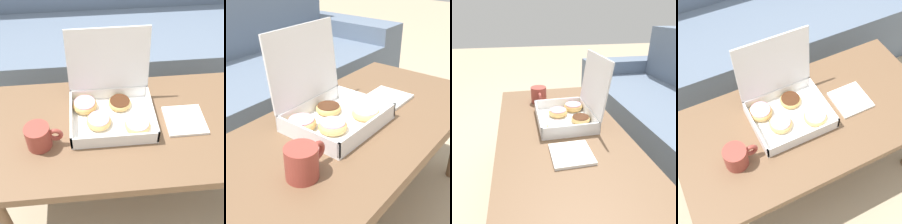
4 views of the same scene
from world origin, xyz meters
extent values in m
plane|color=tan|center=(0.00, 0.00, 0.00)|extent=(12.00, 12.00, 0.00)
cube|color=slate|center=(-1.11, 0.74, 0.28)|extent=(0.24, 0.78, 0.55)
cube|color=brown|center=(0.00, -0.12, 0.46)|extent=(1.16, 0.58, 0.04)
cylinder|color=brown|center=(-0.52, -0.35, 0.22)|extent=(0.04, 0.04, 0.44)
cylinder|color=brown|center=(-0.52, 0.12, 0.22)|extent=(0.04, 0.04, 0.44)
cube|color=white|center=(-0.07, -0.08, 0.48)|extent=(0.33, 0.27, 0.01)
cube|color=white|center=(-0.07, -0.21, 0.51)|extent=(0.33, 0.01, 0.05)
cube|color=white|center=(-0.07, 0.05, 0.51)|extent=(0.33, 0.01, 0.05)
cube|color=white|center=(-0.23, -0.08, 0.51)|extent=(0.01, 0.27, 0.05)
cube|color=white|center=(0.09, -0.08, 0.51)|extent=(0.01, 0.27, 0.05)
cube|color=white|center=(-0.07, 0.07, 0.67)|extent=(0.33, 0.04, 0.27)
torus|color=#E0B266|center=(-0.13, -0.10, 0.50)|extent=(0.10, 0.10, 0.03)
cylinder|color=pink|center=(-0.13, -0.10, 0.51)|extent=(0.08, 0.08, 0.02)
torus|color=#E0B266|center=(-0.03, -0.01, 0.50)|extent=(0.10, 0.10, 0.03)
cylinder|color=#472614|center=(-0.03, -0.01, 0.51)|extent=(0.08, 0.08, 0.01)
torus|color=#E0B266|center=(0.02, -0.14, 0.50)|extent=(0.10, 0.10, 0.03)
cylinder|color=pink|center=(0.02, -0.14, 0.51)|extent=(0.09, 0.09, 0.01)
torus|color=#E0B266|center=(-0.18, -0.01, 0.50)|extent=(0.10, 0.10, 0.04)
cylinder|color=pink|center=(-0.18, -0.01, 0.51)|extent=(0.09, 0.09, 0.02)
cylinder|color=#993D33|center=(-0.35, -0.18, 0.52)|extent=(0.09, 0.09, 0.10)
torus|color=#993D33|center=(-0.29, -0.18, 0.53)|extent=(0.06, 0.02, 0.06)
cube|color=white|center=(0.22, -0.12, 0.48)|extent=(0.16, 0.16, 0.01)
camera|label=1|loc=(-0.16, -0.94, 1.41)|focal=50.00mm
camera|label=2|loc=(-0.82, -0.67, 1.04)|focal=50.00mm
camera|label=3|loc=(0.90, -0.29, 0.99)|focal=35.00mm
camera|label=4|loc=(-0.42, -0.78, 1.60)|focal=50.00mm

